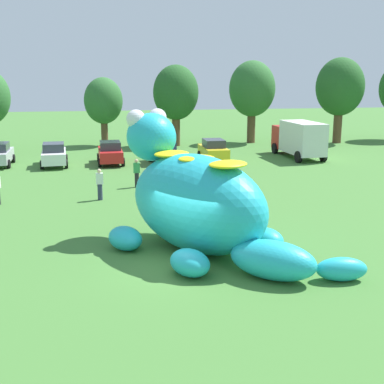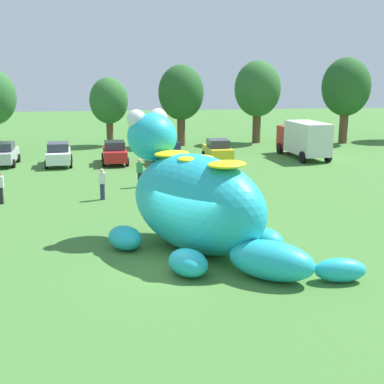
{
  "view_description": "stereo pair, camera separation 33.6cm",
  "coord_description": "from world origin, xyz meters",
  "px_view_note": "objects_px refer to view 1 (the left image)",
  "views": [
    {
      "loc": [
        -2.52,
        -17.15,
        6.69
      ],
      "look_at": [
        1.01,
        2.55,
        2.08
      ],
      "focal_mm": 48.17,
      "sensor_mm": 36.0,
      "label": 1
    },
    {
      "loc": [
        -2.18,
        -17.21,
        6.69
      ],
      "look_at": [
        1.01,
        2.55,
        2.08
      ],
      "focal_mm": 48.17,
      "sensor_mm": 36.0,
      "label": 2
    }
  ],
  "objects_px": {
    "giant_inflatable_creature": "(197,202)",
    "car_blue": "(164,153)",
    "car_white": "(54,154)",
    "spectator_wandering": "(100,185)",
    "car_yellow": "(213,150)",
    "spectator_mid_field": "(200,202)",
    "car_red": "(110,153)",
    "box_truck": "(299,138)",
    "spectator_near_inflatable": "(137,173)"
  },
  "relations": [
    {
      "from": "giant_inflatable_creature",
      "to": "car_blue",
      "type": "relative_size",
      "value": 2.05
    },
    {
      "from": "car_white",
      "to": "spectator_wandering",
      "type": "distance_m",
      "value": 11.78
    },
    {
      "from": "car_yellow",
      "to": "spectator_mid_field",
      "type": "height_order",
      "value": "car_yellow"
    },
    {
      "from": "car_white",
      "to": "spectator_wandering",
      "type": "bearing_deg",
      "value": -73.77
    },
    {
      "from": "car_white",
      "to": "spectator_wandering",
      "type": "height_order",
      "value": "car_white"
    },
    {
      "from": "giant_inflatable_creature",
      "to": "car_white",
      "type": "distance_m",
      "value": 21.4
    },
    {
      "from": "car_red",
      "to": "box_truck",
      "type": "relative_size",
      "value": 0.64
    },
    {
      "from": "car_red",
      "to": "spectator_near_inflatable",
      "type": "bearing_deg",
      "value": -80.96
    },
    {
      "from": "giant_inflatable_creature",
      "to": "car_blue",
      "type": "bearing_deg",
      "value": 86.63
    },
    {
      "from": "car_yellow",
      "to": "box_truck",
      "type": "distance_m",
      "value": 7.24
    },
    {
      "from": "car_blue",
      "to": "spectator_mid_field",
      "type": "bearing_deg",
      "value": -90.85
    },
    {
      "from": "giant_inflatable_creature",
      "to": "spectator_near_inflatable",
      "type": "relative_size",
      "value": 5.08
    },
    {
      "from": "box_truck",
      "to": "spectator_mid_field",
      "type": "xyz_separation_m",
      "value": [
        -11.38,
        -16.62,
        -0.75
      ]
    },
    {
      "from": "car_blue",
      "to": "car_white",
      "type": "bearing_deg",
      "value": 176.55
    },
    {
      "from": "car_yellow",
      "to": "car_red",
      "type": "bearing_deg",
      "value": 179.2
    },
    {
      "from": "spectator_near_inflatable",
      "to": "car_yellow",
      "type": "bearing_deg",
      "value": 52.16
    },
    {
      "from": "car_white",
      "to": "spectator_wandering",
      "type": "xyz_separation_m",
      "value": [
        3.29,
        -11.31,
        -0.01
      ]
    },
    {
      "from": "spectator_near_inflatable",
      "to": "spectator_wandering",
      "type": "xyz_separation_m",
      "value": [
        -2.2,
        -2.88,
        0.0
      ]
    },
    {
      "from": "car_red",
      "to": "car_blue",
      "type": "xyz_separation_m",
      "value": [
        4.0,
        -0.66,
        0.0
      ]
    },
    {
      "from": "car_blue",
      "to": "spectator_mid_field",
      "type": "xyz_separation_m",
      "value": [
        -0.23,
        -15.62,
        -0.01
      ]
    },
    {
      "from": "box_truck",
      "to": "spectator_near_inflatable",
      "type": "xyz_separation_m",
      "value": [
        -13.78,
        -8.95,
        -0.75
      ]
    },
    {
      "from": "box_truck",
      "to": "car_yellow",
      "type": "bearing_deg",
      "value": -176.34
    },
    {
      "from": "box_truck",
      "to": "spectator_mid_field",
      "type": "relative_size",
      "value": 3.8
    },
    {
      "from": "car_blue",
      "to": "car_yellow",
      "type": "relative_size",
      "value": 1.03
    },
    {
      "from": "box_truck",
      "to": "spectator_mid_field",
      "type": "bearing_deg",
      "value": -124.39
    },
    {
      "from": "box_truck",
      "to": "spectator_near_inflatable",
      "type": "height_order",
      "value": "box_truck"
    },
    {
      "from": "car_blue",
      "to": "car_red",
      "type": "bearing_deg",
      "value": 170.66
    },
    {
      "from": "car_yellow",
      "to": "box_truck",
      "type": "xyz_separation_m",
      "value": [
        7.18,
        0.46,
        0.74
      ]
    },
    {
      "from": "spectator_near_inflatable",
      "to": "spectator_wandering",
      "type": "distance_m",
      "value": 3.62
    },
    {
      "from": "spectator_mid_field",
      "to": "spectator_wandering",
      "type": "relative_size",
      "value": 1.0
    },
    {
      "from": "car_red",
      "to": "spectator_mid_field",
      "type": "relative_size",
      "value": 2.42
    },
    {
      "from": "spectator_near_inflatable",
      "to": "car_white",
      "type": "bearing_deg",
      "value": 123.09
    },
    {
      "from": "giant_inflatable_creature",
      "to": "car_yellow",
      "type": "height_order",
      "value": "giant_inflatable_creature"
    },
    {
      "from": "spectator_near_inflatable",
      "to": "spectator_mid_field",
      "type": "xyz_separation_m",
      "value": [
        2.4,
        -7.68,
        0.0
      ]
    },
    {
      "from": "car_yellow",
      "to": "spectator_near_inflatable",
      "type": "xyz_separation_m",
      "value": [
        -6.59,
        -8.49,
        -0.01
      ]
    },
    {
      "from": "car_blue",
      "to": "box_truck",
      "type": "height_order",
      "value": "box_truck"
    },
    {
      "from": "giant_inflatable_creature",
      "to": "spectator_near_inflatable",
      "type": "distance_m",
      "value": 11.92
    },
    {
      "from": "giant_inflatable_creature",
      "to": "spectator_wandering",
      "type": "relative_size",
      "value": 5.08
    },
    {
      "from": "box_truck",
      "to": "spectator_near_inflatable",
      "type": "relative_size",
      "value": 3.8
    },
    {
      "from": "car_red",
      "to": "spectator_mid_field",
      "type": "bearing_deg",
      "value": -76.97
    },
    {
      "from": "car_red",
      "to": "spectator_near_inflatable",
      "type": "height_order",
      "value": "car_red"
    },
    {
      "from": "car_yellow",
      "to": "giant_inflatable_creature",
      "type": "bearing_deg",
      "value": -104.19
    },
    {
      "from": "spectator_mid_field",
      "to": "car_blue",
      "type": "bearing_deg",
      "value": 89.15
    },
    {
      "from": "car_red",
      "to": "car_yellow",
      "type": "distance_m",
      "value": 7.96
    },
    {
      "from": "car_white",
      "to": "box_truck",
      "type": "xyz_separation_m",
      "value": [
        19.27,
        0.52,
        0.74
      ]
    },
    {
      "from": "giant_inflatable_creature",
      "to": "car_yellow",
      "type": "xyz_separation_m",
      "value": [
        5.13,
        20.27,
        -1.07
      ]
    },
    {
      "from": "car_yellow",
      "to": "spectator_near_inflatable",
      "type": "bearing_deg",
      "value": -127.84
    },
    {
      "from": "car_red",
      "to": "spectator_mid_field",
      "type": "distance_m",
      "value": 16.71
    },
    {
      "from": "car_yellow",
      "to": "spectator_near_inflatable",
      "type": "distance_m",
      "value": 10.75
    },
    {
      "from": "car_red",
      "to": "spectator_wandering",
      "type": "relative_size",
      "value": 2.42
    }
  ]
}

